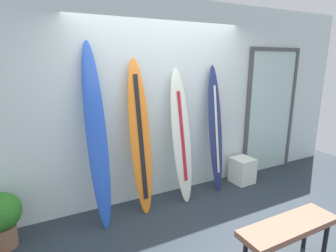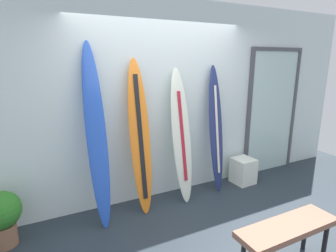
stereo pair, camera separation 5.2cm
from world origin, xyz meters
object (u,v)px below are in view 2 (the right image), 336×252
Objects in this scene: surfboard_cobalt at (96,136)px; surfboard_navy at (216,130)px; surfboard_sunset at (140,137)px; bench at (288,231)px; glass_door at (272,110)px; display_block_left at (243,171)px; potted_plant at (2,215)px; surfboard_ivory at (181,136)px.

surfboard_navy is (1.79, 0.07, -0.15)m from surfboard_cobalt.
surfboard_sunset is 1.90× the size of bench.
surfboard_sunset is at bearing -174.94° from glass_door.
display_block_left is (1.78, -0.02, -0.80)m from surfboard_sunset.
surfboard_cobalt is 1.10× the size of surfboard_sunset.
surfboard_sunset reaches higher than bench.
bench is (2.45, -1.60, 0.05)m from potted_plant.
surfboard_sunset reaches higher than surfboard_navy.
display_block_left is 0.66× the size of potted_plant.
surfboard_ivory is 1.77m from bench.
surfboard_navy is at bearing 76.75° from bench.
surfboard_cobalt is 2.51m from display_block_left.
surfboard_navy is (1.23, 0.04, -0.05)m from surfboard_sunset.
bench reaches higher than display_block_left.
potted_plant reaches higher than bench.
glass_door is at bearing 47.32° from bench.
bench is (-0.95, -1.65, 0.21)m from display_block_left.
bench is at bearing -82.74° from surfboard_ivory.
potted_plant reaches higher than display_block_left.
surfboard_navy is at bearing -171.94° from glass_door.
surfboard_sunset is (0.56, 0.03, -0.10)m from surfboard_cobalt.
surfboard_sunset is at bearing 3.25° from surfboard_cobalt.
surfboard_sunset is 3.22× the size of potted_plant.
surfboard_ivory is at bearing 1.87° from potted_plant.
potted_plant is at bearing -177.55° from surfboard_sunset.
glass_door reaches higher than surfboard_navy.
potted_plant is at bearing -177.97° from surfboard_cobalt.
bench is at bearing -103.25° from surfboard_navy.
glass_door is at bearing 5.06° from surfboard_sunset.
bench is (0.21, -1.67, -0.52)m from surfboard_ivory.
surfboard_ivory is at bearing 179.01° from display_block_left.
display_block_left is at bearing 60.09° from bench.
surfboard_navy is 3.07× the size of potted_plant.
display_block_left is 1.92m from bench.
display_block_left is at bearing -162.97° from glass_door.
glass_door is at bearing 4.74° from surfboard_cobalt.
surfboard_ivory is at bearing -173.47° from glass_door.
glass_door reaches higher than bench.
surfboard_navy is at bearing 174.39° from display_block_left.
potted_plant is at bearing -178.13° from surfboard_ivory.
display_block_left is 3.40m from potted_plant.
surfboard_cobalt is 0.57m from surfboard_sunset.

